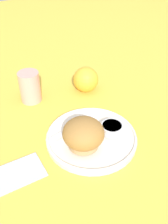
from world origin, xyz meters
TOP-DOWN VIEW (x-y plane):
  - ground_plane at (0.00, 0.00)m, footprint 3.00×3.00m
  - plate at (-0.00, -0.02)m, footprint 0.24×0.24m
  - muffin at (-0.04, -0.05)m, footprint 0.10×0.10m
  - cream_ramekin at (0.05, -0.04)m, footprint 0.06×0.06m
  - berry_pair at (0.02, 0.02)m, footprint 0.03×0.01m
  - butter_knife at (-0.01, 0.02)m, footprint 0.17×0.04m
  - orange_fruit at (0.11, 0.19)m, footprint 0.08×0.08m
  - juice_glass at (-0.07, 0.23)m, footprint 0.07×0.07m
  - folded_napkin at (-0.22, -0.03)m, footprint 0.15×0.08m

SIDE VIEW (x-z plane):
  - ground_plane at x=0.00m, z-range 0.00..0.00m
  - folded_napkin at x=-0.22m, z-range 0.00..0.01m
  - plate at x=0.00m, z-range 0.00..0.02m
  - butter_knife at x=-0.01m, z-range 0.02..0.02m
  - berry_pair at x=0.02m, z-range 0.02..0.03m
  - cream_ramekin at x=0.05m, z-range 0.02..0.04m
  - orange_fruit at x=0.11m, z-range 0.00..0.08m
  - juice_glass at x=-0.07m, z-range 0.00..0.10m
  - muffin at x=-0.04m, z-range 0.02..0.09m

